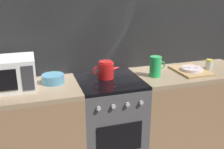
{
  "coord_description": "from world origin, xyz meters",
  "views": [
    {
      "loc": [
        -0.67,
        -2.17,
        1.73
      ],
      "look_at": [
        0.02,
        0.0,
        0.95
      ],
      "focal_mm": 41.27,
      "sensor_mm": 36.0,
      "label": 1
    }
  ],
  "objects_px": {
    "microwave": "(7,74)",
    "dish_pile": "(191,70)",
    "mixing_bowl": "(53,79)",
    "kettle": "(106,70)",
    "pitcher": "(156,66)",
    "stove_unit": "(110,122)",
    "spice_jar": "(209,64)"
  },
  "relations": [
    {
      "from": "stove_unit",
      "to": "pitcher",
      "type": "distance_m",
      "value": 0.71
    },
    {
      "from": "microwave",
      "to": "kettle",
      "type": "height_order",
      "value": "microwave"
    },
    {
      "from": "microwave",
      "to": "pitcher",
      "type": "bearing_deg",
      "value": -3.87
    },
    {
      "from": "stove_unit",
      "to": "pitcher",
      "type": "relative_size",
      "value": 4.5
    },
    {
      "from": "stove_unit",
      "to": "microwave",
      "type": "xyz_separation_m",
      "value": [
        -0.89,
        0.05,
        0.59
      ]
    },
    {
      "from": "stove_unit",
      "to": "pitcher",
      "type": "height_order",
      "value": "pitcher"
    },
    {
      "from": "kettle",
      "to": "dish_pile",
      "type": "height_order",
      "value": "kettle"
    },
    {
      "from": "stove_unit",
      "to": "spice_jar",
      "type": "xyz_separation_m",
      "value": [
        1.11,
        -0.0,
        0.5
      ]
    },
    {
      "from": "pitcher",
      "to": "spice_jar",
      "type": "height_order",
      "value": "pitcher"
    },
    {
      "from": "dish_pile",
      "to": "spice_jar",
      "type": "height_order",
      "value": "spice_jar"
    },
    {
      "from": "microwave",
      "to": "pitcher",
      "type": "relative_size",
      "value": 2.3
    },
    {
      "from": "microwave",
      "to": "dish_pile",
      "type": "bearing_deg",
      "value": -2.56
    },
    {
      "from": "microwave",
      "to": "spice_jar",
      "type": "bearing_deg",
      "value": -1.51
    },
    {
      "from": "pitcher",
      "to": "microwave",
      "type": "bearing_deg",
      "value": 176.13
    },
    {
      "from": "pitcher",
      "to": "mixing_bowl",
      "type": "bearing_deg",
      "value": 173.1
    },
    {
      "from": "stove_unit",
      "to": "microwave",
      "type": "height_order",
      "value": "microwave"
    },
    {
      "from": "stove_unit",
      "to": "spice_jar",
      "type": "bearing_deg",
      "value": -0.02
    },
    {
      "from": "microwave",
      "to": "stove_unit",
      "type": "bearing_deg",
      "value": -3.35
    },
    {
      "from": "mixing_bowl",
      "to": "dish_pile",
      "type": "bearing_deg",
      "value": -4.33
    },
    {
      "from": "stove_unit",
      "to": "mixing_bowl",
      "type": "relative_size",
      "value": 4.5
    },
    {
      "from": "spice_jar",
      "to": "microwave",
      "type": "bearing_deg",
      "value": 178.49
    },
    {
      "from": "microwave",
      "to": "pitcher",
      "type": "distance_m",
      "value": 1.35
    },
    {
      "from": "stove_unit",
      "to": "mixing_bowl",
      "type": "bearing_deg",
      "value": 171.33
    },
    {
      "from": "stove_unit",
      "to": "dish_pile",
      "type": "distance_m",
      "value": 0.99
    },
    {
      "from": "kettle",
      "to": "spice_jar",
      "type": "xyz_separation_m",
      "value": [
        1.12,
        -0.06,
        -0.03
      ]
    },
    {
      "from": "microwave",
      "to": "spice_jar",
      "type": "distance_m",
      "value": 2.0
    },
    {
      "from": "mixing_bowl",
      "to": "dish_pile",
      "type": "distance_m",
      "value": 1.38
    },
    {
      "from": "kettle",
      "to": "pitcher",
      "type": "xyz_separation_m",
      "value": [
        0.47,
        -0.1,
        0.02
      ]
    },
    {
      "from": "stove_unit",
      "to": "kettle",
      "type": "xyz_separation_m",
      "value": [
        -0.02,
        0.06,
        0.53
      ]
    },
    {
      "from": "kettle",
      "to": "dish_pile",
      "type": "bearing_deg",
      "value": -5.52
    },
    {
      "from": "mixing_bowl",
      "to": "microwave",
      "type": "bearing_deg",
      "value": -176.06
    },
    {
      "from": "stove_unit",
      "to": "kettle",
      "type": "distance_m",
      "value": 0.54
    }
  ]
}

